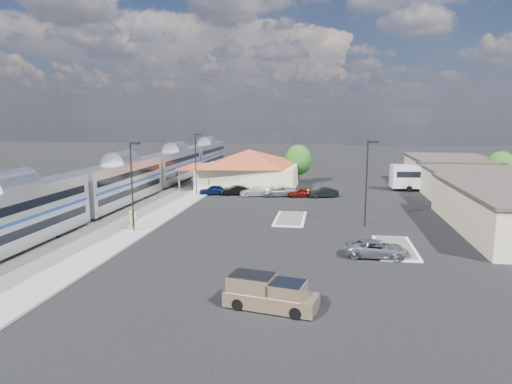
# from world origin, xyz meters

# --- Properties ---
(ground) EXTENTS (280.00, 280.00, 0.00)m
(ground) POSITION_xyz_m (0.00, 0.00, 0.00)
(ground) COLOR black
(ground) RESTS_ON ground
(railbed) EXTENTS (16.00, 100.00, 0.12)m
(railbed) POSITION_xyz_m (-21.00, 8.00, 0.06)
(railbed) COLOR #4C4944
(railbed) RESTS_ON ground
(platform) EXTENTS (5.50, 92.00, 0.18)m
(platform) POSITION_xyz_m (-12.00, 6.00, 0.09)
(platform) COLOR gray
(platform) RESTS_ON ground
(passenger_train) EXTENTS (3.00, 104.00, 5.55)m
(passenger_train) POSITION_xyz_m (-18.00, 6.53, 2.87)
(passenger_train) COLOR silver
(passenger_train) RESTS_ON ground
(freight_cars) EXTENTS (2.80, 46.00, 4.00)m
(freight_cars) POSITION_xyz_m (-24.00, 4.35, 1.93)
(freight_cars) COLOR black
(freight_cars) RESTS_ON ground
(station_depot) EXTENTS (18.35, 12.24, 6.20)m
(station_depot) POSITION_xyz_m (-4.56, 24.00, 3.13)
(station_depot) COLOR #C5BA90
(station_depot) RESTS_ON ground
(buildings_east) EXTENTS (14.40, 51.40, 4.80)m
(buildings_east) POSITION_xyz_m (28.00, 14.28, 2.27)
(buildings_east) COLOR #C6B28C
(buildings_east) RESTS_ON ground
(traffic_island_south) EXTENTS (3.30, 7.50, 0.21)m
(traffic_island_south) POSITION_xyz_m (4.00, 2.00, 0.10)
(traffic_island_south) COLOR silver
(traffic_island_south) RESTS_ON ground
(traffic_island_north) EXTENTS (3.30, 7.50, 0.21)m
(traffic_island_north) POSITION_xyz_m (14.00, -8.00, 0.10)
(traffic_island_north) COLOR silver
(traffic_island_north) RESTS_ON ground
(lamp_plat_s) EXTENTS (1.08, 0.25, 9.00)m
(lamp_plat_s) POSITION_xyz_m (-10.90, -6.00, 5.34)
(lamp_plat_s) COLOR black
(lamp_plat_s) RESTS_ON ground
(lamp_plat_n) EXTENTS (1.08, 0.25, 9.00)m
(lamp_plat_n) POSITION_xyz_m (-10.90, 16.00, 5.34)
(lamp_plat_n) COLOR black
(lamp_plat_n) RESTS_ON ground
(lamp_lot) EXTENTS (1.08, 0.25, 9.00)m
(lamp_lot) POSITION_xyz_m (12.10, 0.00, 5.34)
(lamp_lot) COLOR black
(lamp_lot) RESTS_ON ground
(tree_east_c) EXTENTS (4.41, 4.41, 6.21)m
(tree_east_c) POSITION_xyz_m (34.00, 26.00, 3.76)
(tree_east_c) COLOR #382314
(tree_east_c) RESTS_ON ground
(tree_depot) EXTENTS (4.71, 4.71, 6.63)m
(tree_depot) POSITION_xyz_m (3.00, 30.00, 4.02)
(tree_depot) COLOR #382314
(tree_depot) RESTS_ON ground
(pickup_truck) EXTENTS (5.83, 3.05, 1.92)m
(pickup_truck) POSITION_xyz_m (4.83, -22.12, 0.91)
(pickup_truck) COLOR tan
(pickup_truck) RESTS_ON ground
(suv) EXTENTS (5.16, 2.47, 1.42)m
(suv) POSITION_xyz_m (12.16, -10.74, 0.71)
(suv) COLOR #A4A6AC
(suv) RESTS_ON ground
(coach_bus) EXTENTS (12.65, 3.82, 4.00)m
(coach_bus) POSITION_xyz_m (24.00, 25.34, 2.30)
(coach_bus) COLOR white
(coach_bus) RESTS_ON ground
(person_a) EXTENTS (0.48, 0.71, 1.92)m
(person_a) POSITION_xyz_m (-11.24, -5.87, 1.14)
(person_a) COLOR #D8DC44
(person_a) RESTS_ON platform
(person_b) EXTENTS (0.74, 0.95, 1.93)m
(person_b) POSITION_xyz_m (-11.88, -4.05, 1.15)
(person_b) COLOR white
(person_b) RESTS_ON platform
(parked_car_a) EXTENTS (4.58, 2.91, 1.45)m
(parked_car_a) POSITION_xyz_m (-8.50, 16.46, 0.73)
(parked_car_a) COLOR #0E1C46
(parked_car_a) RESTS_ON ground
(parked_car_b) EXTENTS (4.50, 2.62, 1.40)m
(parked_car_b) POSITION_xyz_m (-5.33, 16.76, 0.70)
(parked_car_b) COLOR black
(parked_car_b) RESTS_ON ground
(parked_car_c) EXTENTS (5.26, 3.31, 1.42)m
(parked_car_c) POSITION_xyz_m (-2.13, 16.46, 0.71)
(parked_car_c) COLOR white
(parked_car_c) RESTS_ON ground
(parked_car_d) EXTENTS (5.63, 4.01, 1.42)m
(parked_car_d) POSITION_xyz_m (1.07, 16.76, 0.71)
(parked_car_d) COLOR #9A9DA3
(parked_car_d) RESTS_ON ground
(parked_car_e) EXTENTS (4.08, 2.56, 1.29)m
(parked_car_e) POSITION_xyz_m (4.27, 16.46, 0.65)
(parked_car_e) COLOR maroon
(parked_car_e) RESTS_ON ground
(parked_car_f) EXTENTS (4.46, 2.78, 1.39)m
(parked_car_f) POSITION_xyz_m (7.47, 16.76, 0.69)
(parked_car_f) COLOR black
(parked_car_f) RESTS_ON ground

